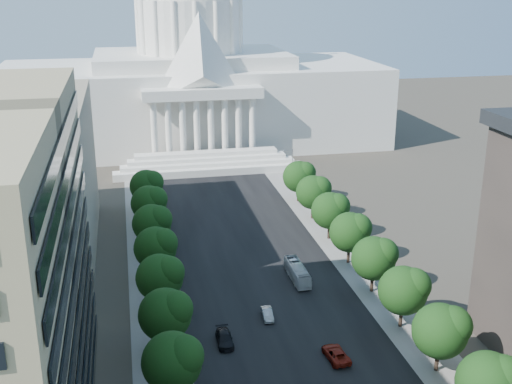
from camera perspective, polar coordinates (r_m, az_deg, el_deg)
road_asphalt at (r=124.45m, az=-0.62°, el=-5.84°), size 30.00×260.00×0.01m
sidewalk_left at (r=122.57m, az=-9.43°, el=-6.51°), size 8.00×260.00×0.02m
sidewalk_right at (r=129.12m, az=7.71°, el=-5.08°), size 8.00×260.00×0.02m
capitol at (r=209.65m, az=-5.73°, el=9.84°), size 120.00×56.00×73.00m
tree_l_d at (r=82.48m, az=-7.25°, el=-14.62°), size 7.79×7.60×9.97m
tree_l_e at (r=92.76m, az=-7.89°, el=-10.61°), size 7.79×7.60×9.97m
tree_l_f at (r=103.41m, az=-8.38°, el=-7.42°), size 7.79×7.60×9.97m
tree_l_g at (r=114.33m, az=-8.78°, el=-4.83°), size 7.79×7.60×9.97m
tree_l_h at (r=125.45m, az=-9.10°, el=-2.69°), size 7.79×7.60×9.97m
tree_l_i at (r=136.71m, az=-9.37°, el=-0.90°), size 7.79×7.60×9.97m
tree_l_j at (r=148.10m, az=-9.60°, el=0.61°), size 7.79×7.60×9.97m
tree_r_c at (r=82.92m, az=20.22°, el=-15.55°), size 7.79×7.60×9.97m
tree_r_d at (r=91.59m, az=16.30°, el=-11.65°), size 7.79×7.60×9.97m
tree_r_e at (r=100.95m, az=13.16°, el=-8.41°), size 7.79×7.60×9.97m
tree_r_f at (r=110.82m, az=10.61°, el=-5.71°), size 7.79×7.60×9.97m
tree_r_g at (r=121.07m, az=8.50°, el=-3.45°), size 7.79×7.60×9.97m
tree_r_h at (r=131.62m, az=6.73°, el=-1.55°), size 7.79×7.60×9.97m
tree_r_i at (r=142.40m, az=5.23°, el=0.07°), size 7.79×7.60×9.97m
tree_r_j at (r=153.36m, az=3.95°, el=1.46°), size 7.79×7.60×9.97m
streetlight_c at (r=102.02m, az=13.90°, el=-8.57°), size 2.61×0.44×9.00m
streetlight_d at (r=122.86m, az=8.99°, el=-3.46°), size 2.61×0.44×9.00m
streetlight_e at (r=145.03m, az=5.57°, el=0.14°), size 2.61×0.44×9.00m
streetlight_f at (r=167.99m, az=3.07°, el=2.77°), size 2.61×0.44×9.00m
car_silver at (r=103.37m, az=1.01°, el=-10.79°), size 1.82×4.53×1.46m
car_red at (r=94.13m, az=7.11°, el=-14.10°), size 3.15×6.04×1.63m
car_dark_b at (r=97.00m, az=-2.82°, el=-12.90°), size 2.34×5.63×1.63m
city_bus at (r=115.48m, az=3.69°, el=-7.12°), size 2.43×10.32×2.87m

